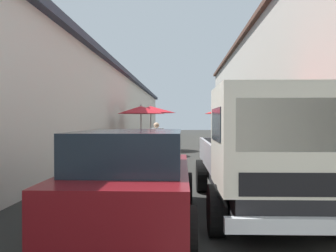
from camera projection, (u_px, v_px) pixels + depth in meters
ground at (190, 159)px, 14.82m from camera, size 90.00×90.00×0.00m
building_left_whitewash at (45, 109)px, 17.33m from camera, size 49.80×7.50×4.33m
fruit_stall_far_right at (247, 114)px, 10.85m from camera, size 2.67×2.67×2.33m
fruit_stall_near_right at (151, 115)px, 18.74m from camera, size 2.65×2.65×2.44m
fruit_stall_near_left at (142, 117)px, 16.08m from camera, size 2.13×2.13×2.34m
fruit_stall_far_left at (293, 118)px, 7.73m from camera, size 2.48×2.48×2.13m
hatchback_car at (132, 176)px, 5.50m from camera, size 3.91×1.93×1.45m
delivery_truck at (267, 157)px, 5.55m from camera, size 4.95×2.03×2.08m
vendor_by_crates at (156, 140)px, 13.02m from camera, size 0.43×0.51×1.53m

